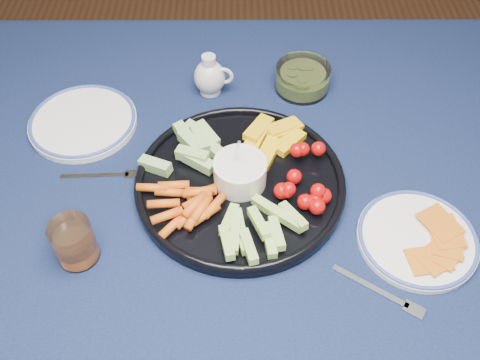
{
  "coord_description": "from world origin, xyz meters",
  "views": [
    {
      "loc": [
        0.02,
        -0.66,
        1.54
      ],
      "look_at": [
        0.02,
        -0.02,
        0.77
      ],
      "focal_mm": 40.0,
      "sensor_mm": 36.0,
      "label": 1
    }
  ],
  "objects_px": {
    "dining_table": "(230,206)",
    "pickle_bowl": "(302,79)",
    "juice_tumbler": "(75,244)",
    "side_plate_extra": "(83,121)",
    "creamer_pitcher": "(210,77)",
    "crudite_platter": "(239,179)",
    "cheese_plate": "(418,237)"
  },
  "relations": [
    {
      "from": "side_plate_extra",
      "to": "dining_table",
      "type": "bearing_deg",
      "value": -25.94
    },
    {
      "from": "juice_tumbler",
      "to": "side_plate_extra",
      "type": "relative_size",
      "value": 0.37
    },
    {
      "from": "crudite_platter",
      "to": "juice_tumbler",
      "type": "xyz_separation_m",
      "value": [
        -0.28,
        -0.15,
        0.01
      ]
    },
    {
      "from": "crudite_platter",
      "to": "cheese_plate",
      "type": "bearing_deg",
      "value": -21.58
    },
    {
      "from": "creamer_pitcher",
      "to": "juice_tumbler",
      "type": "relative_size",
      "value": 1.13
    },
    {
      "from": "dining_table",
      "to": "side_plate_extra",
      "type": "xyz_separation_m",
      "value": [
        -0.31,
        0.15,
        0.1
      ]
    },
    {
      "from": "dining_table",
      "to": "pickle_bowl",
      "type": "xyz_separation_m",
      "value": [
        0.16,
        0.27,
        0.11
      ]
    },
    {
      "from": "dining_table",
      "to": "crudite_platter",
      "type": "xyz_separation_m",
      "value": [
        0.02,
        -0.02,
        0.11
      ]
    },
    {
      "from": "dining_table",
      "to": "side_plate_extra",
      "type": "relative_size",
      "value": 7.41
    },
    {
      "from": "pickle_bowl",
      "to": "juice_tumbler",
      "type": "distance_m",
      "value": 0.61
    },
    {
      "from": "side_plate_extra",
      "to": "crudite_platter",
      "type": "bearing_deg",
      "value": -27.56
    },
    {
      "from": "creamer_pitcher",
      "to": "cheese_plate",
      "type": "bearing_deg",
      "value": -46.9
    },
    {
      "from": "pickle_bowl",
      "to": "side_plate_extra",
      "type": "xyz_separation_m",
      "value": [
        -0.47,
        -0.12,
        -0.02
      ]
    },
    {
      "from": "cheese_plate",
      "to": "juice_tumbler",
      "type": "distance_m",
      "value": 0.59
    },
    {
      "from": "pickle_bowl",
      "to": "cheese_plate",
      "type": "xyz_separation_m",
      "value": [
        0.17,
        -0.41,
        -0.01
      ]
    },
    {
      "from": "pickle_bowl",
      "to": "cheese_plate",
      "type": "bearing_deg",
      "value": -67.43
    },
    {
      "from": "dining_table",
      "to": "juice_tumbler",
      "type": "distance_m",
      "value": 0.33
    },
    {
      "from": "juice_tumbler",
      "to": "side_plate_extra",
      "type": "xyz_separation_m",
      "value": [
        -0.05,
        0.32,
        -0.03
      ]
    },
    {
      "from": "creamer_pitcher",
      "to": "pickle_bowl",
      "type": "relative_size",
      "value": 0.79
    },
    {
      "from": "dining_table",
      "to": "crudite_platter",
      "type": "bearing_deg",
      "value": -48.25
    },
    {
      "from": "pickle_bowl",
      "to": "creamer_pitcher",
      "type": "bearing_deg",
      "value": -176.98
    },
    {
      "from": "creamer_pitcher",
      "to": "cheese_plate",
      "type": "xyz_separation_m",
      "value": [
        0.38,
        -0.4,
        -0.03
      ]
    },
    {
      "from": "dining_table",
      "to": "pickle_bowl",
      "type": "relative_size",
      "value": 13.82
    },
    {
      "from": "cheese_plate",
      "to": "side_plate_extra",
      "type": "distance_m",
      "value": 0.7
    },
    {
      "from": "juice_tumbler",
      "to": "pickle_bowl",
      "type": "bearing_deg",
      "value": 46.43
    },
    {
      "from": "juice_tumbler",
      "to": "side_plate_extra",
      "type": "bearing_deg",
      "value": 99.17
    },
    {
      "from": "juice_tumbler",
      "to": "crudite_platter",
      "type": "bearing_deg",
      "value": 28.8
    },
    {
      "from": "crudite_platter",
      "to": "juice_tumbler",
      "type": "distance_m",
      "value": 0.31
    },
    {
      "from": "dining_table",
      "to": "cheese_plate",
      "type": "relative_size",
      "value": 7.92
    },
    {
      "from": "creamer_pitcher",
      "to": "cheese_plate",
      "type": "relative_size",
      "value": 0.45
    },
    {
      "from": "dining_table",
      "to": "creamer_pitcher",
      "type": "distance_m",
      "value": 0.29
    },
    {
      "from": "pickle_bowl",
      "to": "juice_tumbler",
      "type": "xyz_separation_m",
      "value": [
        -0.42,
        -0.44,
        0.01
      ]
    }
  ]
}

